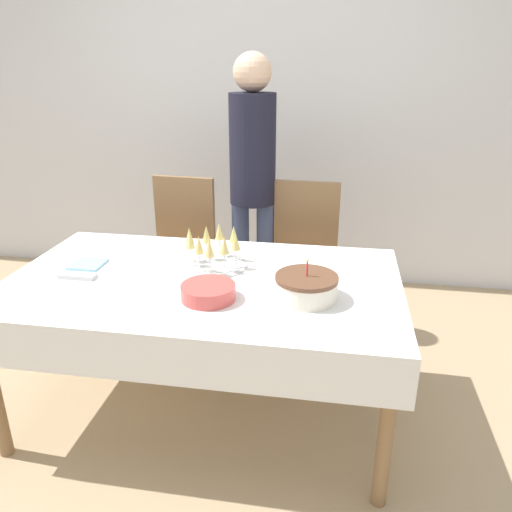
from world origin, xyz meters
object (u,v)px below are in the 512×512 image
(champagne_tray, at_px, (212,248))
(dining_chair_far_right, at_px, (303,255))
(plate_stack_main, at_px, (208,292))
(person_standing, at_px, (253,170))
(dining_chair_far_left, at_px, (180,248))
(birthday_cake, at_px, (306,287))

(champagne_tray, bearing_deg, dining_chair_far_right, 60.50)
(plate_stack_main, bearing_deg, dining_chair_far_right, 72.95)
(dining_chair_far_right, bearing_deg, plate_stack_main, -107.05)
(plate_stack_main, distance_m, person_standing, 1.19)
(dining_chair_far_left, height_order, champagne_tray, dining_chair_far_left)
(dining_chair_far_left, relative_size, dining_chair_far_right, 1.00)
(dining_chair_far_right, distance_m, person_standing, 0.61)
(champagne_tray, bearing_deg, dining_chair_far_left, 119.85)
(dining_chair_far_left, bearing_deg, person_standing, 14.29)
(dining_chair_far_right, xyz_separation_m, champagne_tray, (-0.39, -0.69, 0.28))
(dining_chair_far_right, height_order, person_standing, person_standing)
(dining_chair_far_right, xyz_separation_m, plate_stack_main, (-0.32, -1.04, 0.22))
(birthday_cake, height_order, champagne_tray, champagne_tray)
(plate_stack_main, height_order, person_standing, person_standing)
(birthday_cake, height_order, person_standing, person_standing)
(champagne_tray, distance_m, person_standing, 0.84)
(dining_chair_far_left, xyz_separation_m, champagne_tray, (0.40, -0.69, 0.28))
(dining_chair_far_left, xyz_separation_m, birthday_cake, (0.87, -0.97, 0.24))
(dining_chair_far_right, xyz_separation_m, birthday_cake, (0.08, -0.97, 0.24))
(dining_chair_far_right, relative_size, plate_stack_main, 4.26)
(birthday_cake, xyz_separation_m, person_standing, (-0.42, 1.08, 0.26))
(birthday_cake, distance_m, plate_stack_main, 0.41)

